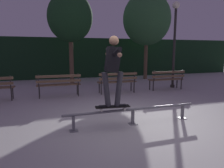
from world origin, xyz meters
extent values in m
plane|color=#ADAAA8|center=(0.00, 0.00, 0.00)|extent=(90.00, 90.00, 0.00)
cube|color=black|center=(0.00, 9.41, 1.26)|extent=(24.00, 1.20, 2.52)
cylinder|color=slate|center=(0.00, -0.02, 0.36)|extent=(3.26, 0.06, 0.06)
cube|color=slate|center=(-1.39, -0.02, 0.16)|extent=(0.06, 0.06, 0.33)
cube|color=slate|center=(-1.39, -0.02, 0.01)|extent=(0.18, 0.18, 0.01)
cube|color=slate|center=(0.00, -0.02, 0.16)|extent=(0.06, 0.06, 0.33)
cube|color=slate|center=(0.00, -0.02, 0.01)|extent=(0.18, 0.18, 0.01)
cube|color=slate|center=(1.39, -0.02, 0.16)|extent=(0.06, 0.06, 0.33)
cube|color=slate|center=(1.39, -0.02, 0.01)|extent=(0.18, 0.18, 0.01)
cube|color=black|center=(-0.50, -0.02, 0.47)|extent=(0.80, 0.29, 0.02)
cube|color=black|center=(-0.50, -0.02, 0.48)|extent=(0.78, 0.28, 0.00)
cube|color=#9E9EA3|center=(-0.24, -0.05, 0.45)|extent=(0.07, 0.17, 0.02)
cube|color=#9E9EA3|center=(-0.76, 0.01, 0.45)|extent=(0.07, 0.17, 0.02)
cylinder|color=beige|center=(-0.25, -0.13, 0.41)|extent=(0.06, 0.04, 0.05)
cylinder|color=beige|center=(-0.23, 0.03, 0.41)|extent=(0.06, 0.04, 0.05)
cylinder|color=beige|center=(-0.77, -0.07, 0.41)|extent=(0.06, 0.04, 0.05)
cylinder|color=beige|center=(-0.75, 0.09, 0.41)|extent=(0.06, 0.04, 0.05)
cube|color=black|center=(-0.32, -0.04, 0.49)|extent=(0.27, 0.13, 0.03)
cube|color=black|center=(-0.68, 0.00, 0.49)|extent=(0.27, 0.13, 0.03)
cylinder|color=#333338|center=(-0.36, -0.04, 0.87)|extent=(0.22, 0.15, 0.79)
cylinder|color=#333338|center=(-0.64, 0.00, 0.87)|extent=(0.22, 0.15, 0.79)
cube|color=black|center=(-0.50, -0.02, 1.53)|extent=(0.37, 0.40, 0.57)
cylinder|color=black|center=(-0.55, -0.40, 1.69)|extent=(0.16, 0.61, 0.21)
cylinder|color=black|center=(-0.45, 0.36, 1.69)|extent=(0.16, 0.61, 0.21)
sphere|color=#A37556|center=(-0.58, -0.67, 1.64)|extent=(0.09, 0.09, 0.09)
sphere|color=#A37556|center=(-0.42, 0.64, 1.64)|extent=(0.09, 0.09, 0.09)
sphere|color=#A37556|center=(-0.47, -0.02, 1.93)|extent=(0.21, 0.21, 0.21)
cube|color=#282623|center=(-3.03, 3.75, 0.22)|extent=(0.04, 0.04, 0.44)
cube|color=#282623|center=(-3.04, 3.43, 0.22)|extent=(0.04, 0.04, 0.44)
cube|color=#282623|center=(-3.04, 3.39, 0.66)|extent=(0.04, 0.04, 0.44)
cube|color=#282623|center=(-0.72, 3.75, 0.22)|extent=(0.04, 0.04, 0.44)
cube|color=#282623|center=(-0.72, 3.43, 0.22)|extent=(0.04, 0.04, 0.44)
cube|color=#282623|center=(-0.72, 3.39, 0.66)|extent=(0.04, 0.04, 0.44)
cube|color=#282623|center=(-2.13, 3.76, 0.22)|extent=(0.04, 0.04, 0.44)
cube|color=#282623|center=(-2.13, 3.44, 0.22)|extent=(0.04, 0.04, 0.44)
cube|color=#282623|center=(-2.13, 3.40, 0.66)|extent=(0.04, 0.04, 0.44)
cube|color=brown|center=(-1.42, 3.74, 0.46)|extent=(1.60, 0.11, 0.04)
cube|color=brown|center=(-1.43, 3.60, 0.46)|extent=(1.60, 0.11, 0.04)
cube|color=brown|center=(-1.43, 3.46, 0.46)|extent=(1.60, 0.11, 0.04)
cube|color=brown|center=(-1.43, 3.39, 0.62)|extent=(1.60, 0.05, 0.09)
cube|color=brown|center=(-1.43, 3.39, 0.80)|extent=(1.60, 0.05, 0.09)
cube|color=#282623|center=(1.59, 3.75, 0.22)|extent=(0.04, 0.04, 0.44)
cube|color=#282623|center=(1.59, 3.43, 0.22)|extent=(0.04, 0.04, 0.44)
cube|color=#282623|center=(1.59, 3.39, 0.66)|extent=(0.04, 0.04, 0.44)
cube|color=#282623|center=(0.19, 3.76, 0.22)|extent=(0.04, 0.04, 0.44)
cube|color=#282623|center=(0.18, 3.44, 0.22)|extent=(0.04, 0.04, 0.44)
cube|color=#282623|center=(0.18, 3.40, 0.66)|extent=(0.04, 0.04, 0.44)
cube|color=brown|center=(0.89, 3.74, 0.46)|extent=(1.60, 0.11, 0.04)
cube|color=brown|center=(0.89, 3.60, 0.46)|extent=(1.60, 0.11, 0.04)
cube|color=brown|center=(0.89, 3.46, 0.46)|extent=(1.60, 0.11, 0.04)
cube|color=brown|center=(0.88, 3.39, 0.62)|extent=(1.60, 0.05, 0.09)
cube|color=brown|center=(0.88, 3.39, 0.80)|extent=(1.60, 0.05, 0.09)
cube|color=#282623|center=(3.91, 3.75, 0.22)|extent=(0.04, 0.04, 0.44)
cube|color=#282623|center=(3.90, 3.43, 0.22)|extent=(0.04, 0.04, 0.44)
cube|color=#282623|center=(3.90, 3.39, 0.66)|extent=(0.04, 0.04, 0.44)
cube|color=#282623|center=(2.50, 3.76, 0.22)|extent=(0.04, 0.04, 0.44)
cube|color=#282623|center=(2.50, 3.44, 0.22)|extent=(0.04, 0.04, 0.44)
cube|color=#282623|center=(2.49, 3.40, 0.66)|extent=(0.04, 0.04, 0.44)
cube|color=brown|center=(3.20, 3.74, 0.46)|extent=(1.60, 0.11, 0.04)
cube|color=brown|center=(3.20, 3.60, 0.46)|extent=(1.60, 0.11, 0.04)
cube|color=brown|center=(3.20, 3.46, 0.46)|extent=(1.60, 0.11, 0.04)
cube|color=brown|center=(3.20, 3.39, 0.62)|extent=(1.60, 0.05, 0.09)
cube|color=brown|center=(3.20, 3.39, 0.80)|extent=(1.60, 0.05, 0.09)
cylinder|color=brown|center=(4.03, 7.15, 1.19)|extent=(0.22, 0.22, 2.39)
ellipsoid|color=#2D5B33|center=(4.03, 7.15, 3.59)|extent=(2.82, 2.82, 3.10)
cylinder|color=brown|center=(-0.54, 6.65, 1.22)|extent=(0.22, 0.22, 2.43)
ellipsoid|color=#193D1E|center=(-0.54, 6.65, 3.40)|extent=(2.27, 2.27, 2.50)
cylinder|color=#282623|center=(3.83, 3.99, 1.80)|extent=(0.11, 0.11, 3.60)
sphere|color=#F2EACC|center=(3.83, 3.99, 3.74)|extent=(0.32, 0.32, 0.32)
cylinder|color=#282623|center=(3.83, 3.99, 0.06)|extent=(0.20, 0.20, 0.12)
camera|label=1|loc=(-1.93, -4.32, 1.71)|focal=33.25mm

